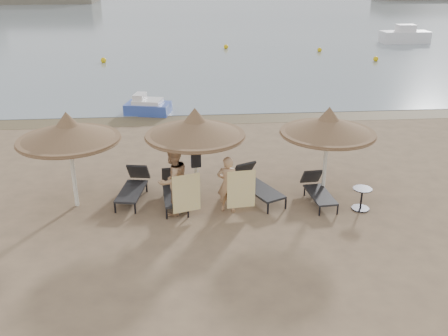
{
  "coord_description": "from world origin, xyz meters",
  "views": [
    {
      "loc": [
        -1.07,
        -12.04,
        6.6
      ],
      "look_at": [
        0.07,
        1.2,
        1.04
      ],
      "focal_mm": 40.0,
      "sensor_mm": 36.0,
      "label": 1
    }
  ],
  "objects_px": {
    "lounger_near_left": "(174,189)",
    "palapa_center": "(195,128)",
    "pedal_boat": "(147,106)",
    "palapa_right": "(328,126)",
    "palapa_left": "(68,132)",
    "lounger_far_left": "(134,186)",
    "person_left": "(173,175)",
    "side_table": "(361,199)",
    "lounger_near_right": "(255,184)",
    "lounger_far_right": "(318,189)",
    "person_right": "(228,180)"
  },
  "relations": [
    {
      "from": "palapa_center",
      "to": "person_right",
      "type": "height_order",
      "value": "palapa_center"
    },
    {
      "from": "lounger_far_left",
      "to": "person_left",
      "type": "xyz_separation_m",
      "value": [
        1.21,
        -1.12,
        0.78
      ]
    },
    {
      "from": "lounger_far_right",
      "to": "person_left",
      "type": "distance_m",
      "value": 4.31
    },
    {
      "from": "lounger_near_left",
      "to": "pedal_boat",
      "type": "bearing_deg",
      "value": 93.69
    },
    {
      "from": "palapa_left",
      "to": "palapa_right",
      "type": "height_order",
      "value": "palapa_left"
    },
    {
      "from": "pedal_boat",
      "to": "palapa_right",
      "type": "bearing_deg",
      "value": -44.47
    },
    {
      "from": "palapa_right",
      "to": "lounger_far_right",
      "type": "height_order",
      "value": "palapa_right"
    },
    {
      "from": "side_table",
      "to": "pedal_boat",
      "type": "distance_m",
      "value": 12.14
    },
    {
      "from": "person_left",
      "to": "side_table",
      "type": "bearing_deg",
      "value": 137.52
    },
    {
      "from": "lounger_near_right",
      "to": "side_table",
      "type": "height_order",
      "value": "lounger_near_right"
    },
    {
      "from": "lounger_near_left",
      "to": "palapa_center",
      "type": "bearing_deg",
      "value": -2.23
    },
    {
      "from": "lounger_near_left",
      "to": "person_right",
      "type": "distance_m",
      "value": 1.76
    },
    {
      "from": "lounger_far_left",
      "to": "person_right",
      "type": "relative_size",
      "value": 1.04
    },
    {
      "from": "palapa_left",
      "to": "person_left",
      "type": "distance_m",
      "value": 3.11
    },
    {
      "from": "palapa_right",
      "to": "lounger_near_right",
      "type": "xyz_separation_m",
      "value": [
        -2.06,
        0.06,
        -1.78
      ]
    },
    {
      "from": "palapa_center",
      "to": "pedal_boat",
      "type": "relative_size",
      "value": 1.28
    },
    {
      "from": "lounger_near_right",
      "to": "person_left",
      "type": "distance_m",
      "value": 2.66
    },
    {
      "from": "side_table",
      "to": "lounger_far_left",
      "type": "bearing_deg",
      "value": 168.49
    },
    {
      "from": "palapa_right",
      "to": "person_left",
      "type": "relative_size",
      "value": 1.2
    },
    {
      "from": "pedal_boat",
      "to": "lounger_far_right",
      "type": "bearing_deg",
      "value": -46.63
    },
    {
      "from": "palapa_right",
      "to": "person_left",
      "type": "xyz_separation_m",
      "value": [
        -4.47,
        -0.8,
        -1.04
      ]
    },
    {
      "from": "lounger_near_right",
      "to": "person_right",
      "type": "relative_size",
      "value": 1.12
    },
    {
      "from": "palapa_center",
      "to": "lounger_far_right",
      "type": "bearing_deg",
      "value": -5.16
    },
    {
      "from": "palapa_left",
      "to": "palapa_center",
      "type": "height_order",
      "value": "palapa_center"
    },
    {
      "from": "palapa_center",
      "to": "person_right",
      "type": "relative_size",
      "value": 1.49
    },
    {
      "from": "lounger_far_left",
      "to": "side_table",
      "type": "distance_m",
      "value": 6.65
    },
    {
      "from": "lounger_near_left",
      "to": "palapa_right",
      "type": "bearing_deg",
      "value": -3.62
    },
    {
      "from": "lounger_far_right",
      "to": "side_table",
      "type": "relative_size",
      "value": 2.77
    },
    {
      "from": "side_table",
      "to": "lounger_near_left",
      "type": "bearing_deg",
      "value": 169.81
    },
    {
      "from": "lounger_near_right",
      "to": "lounger_far_right",
      "type": "distance_m",
      "value": 1.84
    },
    {
      "from": "palapa_center",
      "to": "person_left",
      "type": "relative_size",
      "value": 1.23
    },
    {
      "from": "lounger_far_right",
      "to": "palapa_center",
      "type": "bearing_deg",
      "value": 169.92
    },
    {
      "from": "lounger_far_left",
      "to": "pedal_boat",
      "type": "height_order",
      "value": "pedal_boat"
    },
    {
      "from": "lounger_near_left",
      "to": "lounger_near_right",
      "type": "height_order",
      "value": "lounger_near_right"
    },
    {
      "from": "person_right",
      "to": "lounger_far_right",
      "type": "bearing_deg",
      "value": -155.36
    },
    {
      "from": "palapa_center",
      "to": "lounger_far_left",
      "type": "distance_m",
      "value": 2.66
    },
    {
      "from": "person_right",
      "to": "lounger_far_left",
      "type": "bearing_deg",
      "value": -6.52
    },
    {
      "from": "lounger_far_right",
      "to": "person_left",
      "type": "relative_size",
      "value": 0.77
    },
    {
      "from": "lounger_far_right",
      "to": "pedal_boat",
      "type": "height_order",
      "value": "pedal_boat"
    },
    {
      "from": "lounger_far_right",
      "to": "lounger_near_left",
      "type": "bearing_deg",
      "value": 171.04
    },
    {
      "from": "palapa_right",
      "to": "lounger_far_right",
      "type": "relative_size",
      "value": 1.55
    },
    {
      "from": "person_left",
      "to": "person_right",
      "type": "height_order",
      "value": "person_left"
    },
    {
      "from": "lounger_near_left",
      "to": "lounger_far_left",
      "type": "bearing_deg",
      "value": 158.54
    },
    {
      "from": "palapa_right",
      "to": "lounger_near_left",
      "type": "relative_size",
      "value": 1.38
    },
    {
      "from": "lounger_far_left",
      "to": "person_right",
      "type": "xyz_separation_m",
      "value": [
        2.72,
        -1.1,
        0.58
      ]
    },
    {
      "from": "lounger_far_left",
      "to": "person_left",
      "type": "relative_size",
      "value": 0.86
    },
    {
      "from": "pedal_boat",
      "to": "lounger_far_left",
      "type": "bearing_deg",
      "value": -76.06
    },
    {
      "from": "palapa_center",
      "to": "person_left",
      "type": "distance_m",
      "value": 1.49
    },
    {
      "from": "lounger_far_right",
      "to": "person_right",
      "type": "xyz_separation_m",
      "value": [
        -2.7,
        -0.43,
        0.61
      ]
    },
    {
      "from": "lounger_far_left",
      "to": "side_table",
      "type": "relative_size",
      "value": 3.06
    }
  ]
}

